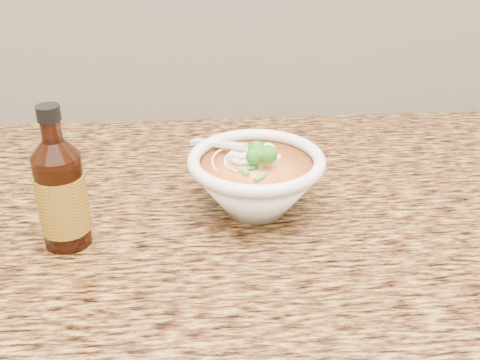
{
  "coord_description": "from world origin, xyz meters",
  "views": [
    {
      "loc": [
        -0.06,
        1.03,
        1.29
      ],
      "look_at": [
        -0.02,
        1.68,
        0.94
      ],
      "focal_mm": 45.0,
      "sensor_mm": 36.0,
      "label": 1
    }
  ],
  "objects": [
    {
      "name": "counter_slab",
      "position": [
        0.0,
        1.68,
        0.88
      ],
      "size": [
        4.0,
        0.68,
        0.04
      ],
      "primitive_type": "cube",
      "color": "olive",
      "rests_on": "cabinet"
    },
    {
      "name": "soup_bowl",
      "position": [
        0.0,
        1.68,
        0.94
      ],
      "size": [
        0.17,
        0.17,
        0.09
      ],
      "rotation": [
        0.0,
        0.0,
        0.1
      ],
      "color": "white",
      "rests_on": "counter_slab"
    },
    {
      "name": "hot_sauce_bottle",
      "position": [
        -0.22,
        1.62,
        0.96
      ],
      "size": [
        0.07,
        0.07,
        0.17
      ],
      "rotation": [
        0.0,
        0.0,
        0.2
      ],
      "color": "black",
      "rests_on": "counter_slab"
    }
  ]
}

